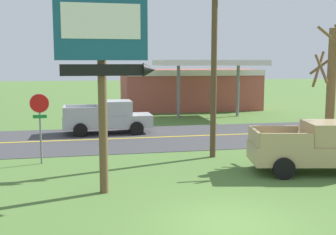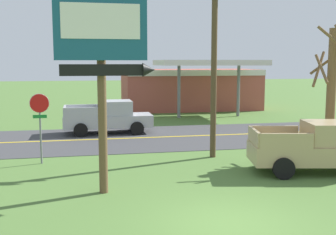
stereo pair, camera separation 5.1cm
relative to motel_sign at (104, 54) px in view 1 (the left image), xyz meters
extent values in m
plane|color=#4C7033|center=(3.01, -3.26, -4.49)|extent=(180.00, 180.00, 0.00)
cube|color=#3D3D3F|center=(3.01, 9.74, -4.48)|extent=(140.00, 8.00, 0.02)
cube|color=gold|center=(3.01, 9.74, -4.47)|extent=(126.00, 0.20, 0.01)
cylinder|color=brown|center=(-0.07, 0.13, -1.24)|extent=(0.28, 0.28, 6.50)
cube|color=#19516B|center=(-0.07, -0.05, 0.75)|extent=(2.86, 0.16, 1.91)
cube|color=white|center=(-0.07, -0.14, 0.98)|extent=(2.40, 0.03, 1.07)
cube|color=black|center=(-0.07, -0.05, -0.51)|extent=(2.57, 0.12, 0.36)
cone|color=black|center=(1.42, -0.05, -0.51)|extent=(0.40, 0.44, 0.44)
cylinder|color=slate|center=(-2.43, 4.64, -3.39)|extent=(0.08, 0.08, 2.20)
cylinder|color=red|center=(-2.43, 4.61, -1.94)|extent=(0.76, 0.03, 0.76)
cylinder|color=white|center=(-2.43, 4.63, -1.94)|extent=(0.80, 0.01, 0.80)
cube|color=#19722D|center=(-2.43, 4.61, -2.49)|extent=(0.56, 0.03, 0.14)
cylinder|color=brown|center=(5.00, 4.41, -0.33)|extent=(0.26, 0.26, 8.32)
cylinder|color=brown|center=(10.06, 3.34, -1.65)|extent=(0.40, 0.40, 5.70)
cylinder|color=brown|center=(10.30, 4.06, -0.20)|extent=(1.56, 0.61, 1.27)
cylinder|color=brown|center=(9.68, 3.79, -0.56)|extent=(1.06, 0.93, 1.58)
cylinder|color=brown|center=(9.55, 3.35, -0.54)|extent=(0.15, 1.12, 1.27)
cube|color=#A84C42|center=(8.94, 23.90, -2.69)|extent=(12.00, 6.00, 3.60)
cube|color=silver|center=(8.94, 20.85, -1.14)|extent=(12.00, 0.12, 0.50)
cube|color=silver|center=(8.94, 17.90, -0.29)|extent=(8.00, 5.00, 0.40)
cylinder|color=slate|center=(6.54, 17.90, -2.39)|extent=(0.24, 0.24, 4.20)
cylinder|color=slate|center=(11.34, 17.90, -2.39)|extent=(0.24, 0.24, 4.20)
cube|color=tan|center=(8.19, 1.06, -3.73)|extent=(5.49, 2.95, 0.72)
cube|color=tan|center=(8.64, 0.97, -2.95)|extent=(2.22, 2.14, 0.84)
cube|color=tan|center=(6.88, 2.26, -3.09)|extent=(1.93, 0.51, 0.56)
cube|color=tan|center=(6.52, 0.46, -3.09)|extent=(1.93, 0.51, 0.56)
cube|color=tan|center=(5.74, 1.55, -3.09)|extent=(0.49, 1.87, 0.56)
cylinder|color=black|center=(6.81, 2.34, -4.09)|extent=(0.84, 0.43, 0.80)
cylinder|color=black|center=(6.42, 0.42, -4.09)|extent=(0.84, 0.43, 0.80)
cube|color=#A8AAAF|center=(0.77, 11.74, -3.73)|extent=(5.20, 1.96, 0.72)
cube|color=#A8AAAF|center=(1.22, 11.74, -2.95)|extent=(1.90, 1.80, 0.84)
cube|color=#28333D|center=(2.11, 11.74, -2.95)|extent=(0.10, 1.66, 0.71)
cube|color=#A8AAAF|center=(-0.75, 12.66, -3.09)|extent=(1.95, 0.12, 0.56)
cube|color=#A8AAAF|center=(-0.75, 10.82, -3.09)|extent=(1.95, 0.12, 0.56)
cube|color=#A8AAAF|center=(-1.73, 11.74, -3.09)|extent=(0.12, 1.88, 0.56)
cylinder|color=black|center=(2.38, 12.72, -4.09)|extent=(0.80, 0.28, 0.80)
cylinder|color=black|center=(2.38, 10.76, -4.09)|extent=(0.80, 0.28, 0.80)
cylinder|color=black|center=(-0.84, 12.72, -4.09)|extent=(0.80, 0.28, 0.80)
cylinder|color=black|center=(-0.84, 10.76, -4.09)|extent=(0.80, 0.28, 0.80)
camera|label=1|loc=(-0.71, -13.32, -0.27)|focal=44.92mm
camera|label=2|loc=(-0.66, -13.33, -0.27)|focal=44.92mm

